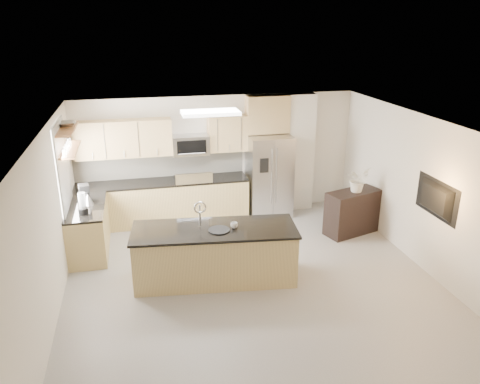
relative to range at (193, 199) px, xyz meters
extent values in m
plane|color=#9E9B96|center=(0.60, -2.92, -0.47)|extent=(6.50, 6.50, 0.00)
cube|color=silver|center=(0.60, -2.92, 2.13)|extent=(6.00, 6.50, 0.02)
cube|color=silver|center=(0.60, 0.33, 0.83)|extent=(6.00, 0.02, 2.60)
cube|color=silver|center=(0.60, -6.17, 0.83)|extent=(6.00, 0.02, 2.60)
cube|color=silver|center=(-2.40, -2.92, 0.83)|extent=(0.02, 6.50, 2.60)
cube|color=silver|center=(3.60, -2.92, 0.83)|extent=(0.02, 6.50, 2.60)
cube|color=#D3B874|center=(-0.63, 0.00, -0.03)|extent=(3.55, 0.65, 0.88)
cube|color=black|center=(-0.63, 0.00, 0.43)|extent=(3.55, 0.66, 0.04)
cube|color=beige|center=(-0.63, 0.32, 0.71)|extent=(3.55, 0.02, 0.52)
cube|color=#D3B874|center=(-2.07, -1.07, -0.03)|extent=(0.65, 1.50, 0.88)
cube|color=black|center=(-2.07, -1.07, 0.43)|extent=(0.66, 1.50, 0.04)
cube|color=black|center=(0.00, 0.00, -0.02)|extent=(0.76, 0.64, 0.90)
cube|color=black|center=(0.00, 0.00, 0.44)|extent=(0.76, 0.62, 0.03)
cube|color=#ACACAE|center=(0.00, -0.30, 0.56)|extent=(0.76, 0.04, 0.22)
cube|color=tan|center=(-1.34, 0.16, 1.35)|extent=(1.92, 0.33, 0.75)
cube|color=tan|center=(0.79, 0.16, 1.35)|extent=(0.82, 0.33, 0.75)
cube|color=#ACACAE|center=(0.00, 0.13, 1.16)|extent=(0.76, 0.40, 0.40)
cube|color=black|center=(0.00, -0.07, 1.16)|extent=(0.60, 0.02, 0.28)
cube|color=#ACACAE|center=(1.66, -0.05, 0.42)|extent=(0.92, 0.75, 1.78)
cube|color=gray|center=(1.66, -0.43, 0.42)|extent=(0.02, 0.01, 1.69)
cube|color=black|center=(1.44, -0.44, 0.78)|extent=(0.18, 0.03, 0.30)
cube|color=silver|center=(2.42, 0.18, 0.83)|extent=(0.60, 0.30, 2.60)
cube|color=white|center=(-2.38, -1.07, 1.18)|extent=(0.03, 1.05, 1.55)
cube|color=silver|center=(-2.37, -1.07, 1.18)|extent=(0.03, 1.15, 1.65)
cube|color=brown|center=(-2.25, -0.97, 1.48)|extent=(0.30, 1.20, 0.04)
cube|color=brown|center=(-2.25, -0.97, 1.85)|extent=(0.30, 1.20, 0.04)
cube|color=white|center=(0.20, -1.32, 2.09)|extent=(1.00, 0.50, 0.06)
cube|color=#D3B874|center=(0.03, -2.54, -0.03)|extent=(2.68, 1.19, 0.88)
cube|color=black|center=(0.03, -2.54, 0.43)|extent=(2.75, 1.25, 0.04)
cube|color=black|center=(-0.17, -2.54, 0.41)|extent=(0.55, 0.40, 0.01)
cylinder|color=#ACACAE|center=(-0.17, -2.32, 0.62)|extent=(0.03, 0.03, 0.34)
torus|color=#ACACAE|center=(-0.17, -2.38, 0.77)|extent=(0.21, 0.03, 0.21)
cube|color=black|center=(3.03, -1.37, -0.03)|extent=(1.20, 0.78, 0.89)
imported|color=silver|center=(0.34, -2.59, 0.49)|extent=(0.15, 0.15, 0.09)
cylinder|color=black|center=(0.08, -2.64, 0.46)|extent=(0.46, 0.46, 0.02)
cylinder|color=black|center=(-2.07, -1.46, 0.51)|extent=(0.17, 0.17, 0.12)
cylinder|color=silver|center=(-2.07, -1.46, 0.70)|extent=(0.13, 0.13, 0.28)
cone|color=#ACACAE|center=(-2.02, -1.02, 0.55)|extent=(0.19, 0.19, 0.21)
cylinder|color=black|center=(-2.02, -1.02, 0.67)|extent=(0.04, 0.04, 0.04)
cube|color=black|center=(-2.09, -0.86, 0.61)|extent=(0.21, 0.24, 0.33)
cylinder|color=#ACACAE|center=(-2.09, -0.92, 0.54)|extent=(0.11, 0.11, 0.12)
imported|color=#ACACAE|center=(-2.25, -0.84, 1.92)|extent=(0.51, 0.51, 0.10)
imported|color=silver|center=(3.07, -1.38, 0.79)|extent=(0.84, 0.80, 0.74)
imported|color=black|center=(3.51, -3.12, 0.88)|extent=(0.14, 1.08, 0.62)
camera|label=1|loc=(-1.09, -9.31, 3.60)|focal=35.00mm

